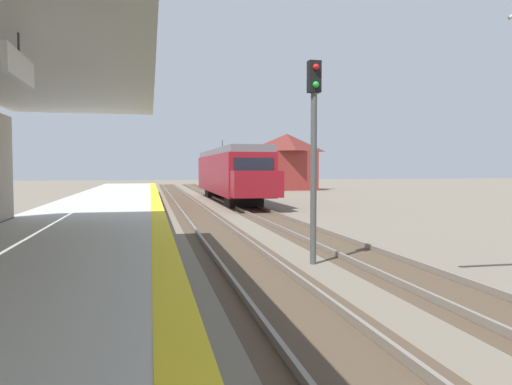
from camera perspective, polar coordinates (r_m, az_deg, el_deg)
station_platform at (r=13.45m, az=-20.47°, el=-6.06°), size 5.00×80.00×0.91m
track_pair_nearest_platform at (r=17.48m, az=-3.97°, el=-5.20°), size 2.34×120.00×0.16m
track_pair_middle at (r=18.26m, az=6.69°, el=-4.87°), size 2.34×120.00×0.16m
approaching_train at (r=37.10m, az=-2.98°, el=2.32°), size 2.93×19.60×4.76m
rail_signal_post at (r=12.89m, az=6.62°, el=5.96°), size 0.32×0.34×5.20m
distant_trackside_house at (r=57.15m, az=3.55°, el=3.64°), size 6.60×5.28×6.40m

